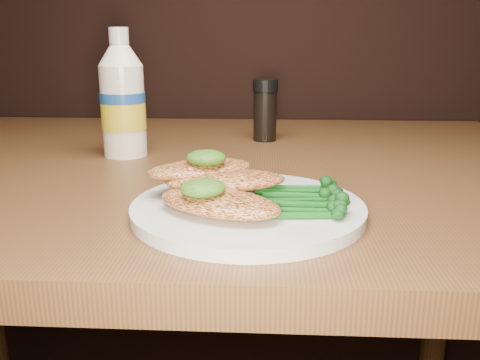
{
  "coord_description": "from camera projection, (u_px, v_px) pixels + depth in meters",
  "views": [
    {
      "loc": [
        0.14,
        0.3,
        0.93
      ],
      "look_at": [
        0.11,
        0.81,
        0.79
      ],
      "focal_mm": 38.33,
      "sensor_mm": 36.0,
      "label": 1
    }
  ],
  "objects": [
    {
      "name": "pesto_back",
      "position": [
        206.0,
        158.0,
        0.56
      ],
      "size": [
        0.05,
        0.05,
        0.02
      ],
      "primitive_type": "ellipsoid",
      "rotation": [
        0.0,
        0.0,
        -0.25
      ],
      "color": "#0D3808",
      "rests_on": "chicken_back"
    },
    {
      "name": "chicken_back",
      "position": [
        201.0,
        169.0,
        0.57
      ],
      "size": [
        0.14,
        0.11,
        0.02
      ],
      "primitive_type": "ellipsoid",
      "rotation": [
        0.0,
        0.0,
        0.46
      ],
      "color": "#EB8C4A",
      "rests_on": "plate"
    },
    {
      "name": "chicken_mid",
      "position": [
        225.0,
        181.0,
        0.55
      ],
      "size": [
        0.14,
        0.09,
        0.02
      ],
      "primitive_type": "ellipsoid",
      "rotation": [
        0.0,
        0.0,
        0.18
      ],
      "color": "#EB8C4A",
      "rests_on": "plate"
    },
    {
      "name": "mayo_bottle",
      "position": [
        122.0,
        93.0,
        0.78
      ],
      "size": [
        0.08,
        0.08,
        0.19
      ],
      "primitive_type": null,
      "rotation": [
        0.0,
        0.0,
        -0.22
      ],
      "color": "white",
      "rests_on": "dining_table"
    },
    {
      "name": "chicken_front",
      "position": [
        219.0,
        203.0,
        0.51
      ],
      "size": [
        0.15,
        0.12,
        0.02
      ],
      "primitive_type": "ellipsoid",
      "rotation": [
        0.0,
        0.0,
        -0.46
      ],
      "color": "#EB8C4A",
      "rests_on": "plate"
    },
    {
      "name": "plate",
      "position": [
        248.0,
        209.0,
        0.54
      ],
      "size": [
        0.25,
        0.25,
        0.01
      ],
      "primitive_type": "cylinder",
      "color": "silver",
      "rests_on": "dining_table"
    },
    {
      "name": "pesto_front",
      "position": [
        203.0,
        188.0,
        0.5
      ],
      "size": [
        0.05,
        0.05,
        0.02
      ],
      "primitive_type": "ellipsoid",
      "rotation": [
        0.0,
        0.0,
        0.28
      ],
      "color": "#0D3808",
      "rests_on": "chicken_front"
    },
    {
      "name": "pepper_grinder",
      "position": [
        265.0,
        110.0,
        0.91
      ],
      "size": [
        0.06,
        0.06,
        0.11
      ],
      "primitive_type": null,
      "rotation": [
        0.0,
        0.0,
        0.36
      ],
      "color": "black",
      "rests_on": "dining_table"
    },
    {
      "name": "broccolini_bundle",
      "position": [
        297.0,
        195.0,
        0.53
      ],
      "size": [
        0.14,
        0.12,
        0.02
      ],
      "primitive_type": null,
      "rotation": [
        0.0,
        0.0,
        0.25
      ],
      "color": "#125316",
      "rests_on": "plate"
    }
  ]
}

